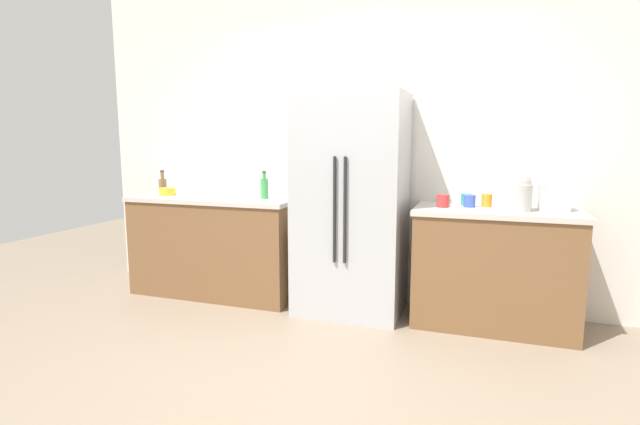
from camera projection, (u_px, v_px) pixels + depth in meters
ground_plane at (302, 379)px, 2.91m from camera, size 10.71×10.71×0.00m
kitchen_back_panel at (368, 137)px, 4.24m from camera, size 5.36×0.10×2.92m
counter_left at (217, 245)px, 4.49m from camera, size 1.57×0.63×0.92m
counter_right at (494, 268)px, 3.70m from camera, size 1.22×0.63×0.92m
refrigerator at (351, 205)px, 3.96m from camera, size 0.87×0.68×1.81m
toaster at (554, 197)px, 3.55m from camera, size 0.21×0.18×0.19m
rice_cooker at (512, 190)px, 3.54m from camera, size 0.28×0.28×0.32m
bottle_a at (264, 188)px, 4.27m from camera, size 0.07×0.07×0.24m
bottle_b at (163, 185)px, 4.67m from camera, size 0.08×0.08×0.23m
cup_a at (443, 201)px, 3.72m from camera, size 0.09×0.09×0.10m
cup_b at (466, 199)px, 3.86m from camera, size 0.08×0.08×0.09m
cup_c at (470, 201)px, 3.73m from camera, size 0.09×0.09×0.09m
cup_d at (487, 200)px, 3.74m from camera, size 0.08×0.08×0.10m
bowl_a at (167, 192)px, 4.54m from camera, size 0.15×0.15×0.07m
bowl_b at (191, 192)px, 4.56m from camera, size 0.19×0.19×0.06m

